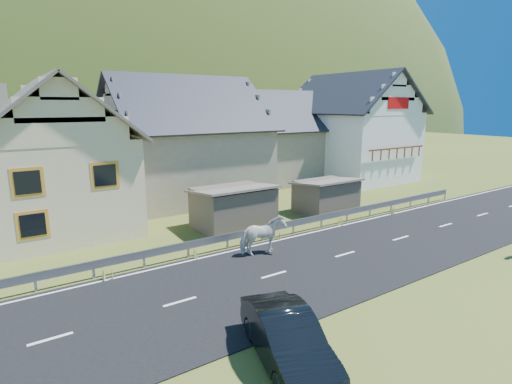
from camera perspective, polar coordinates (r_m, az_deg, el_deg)
ground at (r=18.70m, az=12.59°, el=-8.78°), size 160.00×160.00×0.00m
road at (r=18.70m, az=12.59°, el=-8.73°), size 60.00×7.00×0.04m
lane_markings at (r=18.69m, az=12.59°, el=-8.65°), size 60.00×6.60×0.01m
guardrail at (r=21.06m, az=5.39°, el=-4.51°), size 28.10×0.09×0.75m
shed_left at (r=22.04m, az=-3.28°, el=-2.27°), size 4.30×3.30×2.40m
shed_right at (r=25.53m, az=9.95°, el=-0.64°), size 3.80×2.90×2.20m
house_cream at (r=24.14m, az=-27.17°, el=5.54°), size 7.80×9.80×8.30m
house_stone_a at (r=29.43m, az=-10.24°, el=8.20°), size 10.80×9.80×8.90m
house_stone_b at (r=36.28m, az=3.19°, el=8.48°), size 9.80×8.80×8.10m
house_white at (r=38.04m, az=13.34°, el=9.59°), size 8.80×10.80×9.70m
mountain at (r=194.53m, az=-28.38°, el=2.93°), size 440.00×280.00×260.00m
horse at (r=17.97m, az=0.95°, el=-6.29°), size 1.14×2.14×1.73m
car at (r=11.09m, az=4.48°, el=-20.14°), size 2.61×4.42×1.38m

